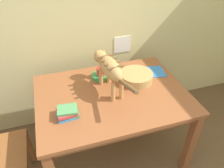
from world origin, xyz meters
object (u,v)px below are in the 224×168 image
object	(u,v)px
cat	(109,67)
wicker_basket	(136,77)
coffee_mug	(101,71)
book_stack	(67,112)
magazine	(152,72)
dining_table	(112,101)
saucer_bowl	(101,76)

from	to	relation	value
cat	wicker_basket	bearing A→B (deg)	2.32
coffee_mug	book_stack	xyz separation A→B (m)	(-0.39, -0.44, -0.03)
cat	magazine	bearing A→B (deg)	8.28
dining_table	coffee_mug	distance (m)	0.31
wicker_basket	cat	bearing A→B (deg)	-170.52
saucer_bowl	magazine	world-z (taller)	saucer_bowl
book_stack	wicker_basket	bearing A→B (deg)	22.60
cat	magazine	size ratio (longest dim) A/B	2.84
dining_table	magazine	bearing A→B (deg)	23.07
coffee_mug	wicker_basket	size ratio (longest dim) A/B	0.39
book_stack	magazine	bearing A→B (deg)	22.69
dining_table	book_stack	size ratio (longest dim) A/B	7.62
coffee_mug	magazine	size ratio (longest dim) A/B	0.47
book_stack	saucer_bowl	bearing A→B (deg)	48.76
magazine	book_stack	distance (m)	0.97
cat	dining_table	bearing A→B (deg)	-94.54
saucer_bowl	book_stack	distance (m)	0.58
dining_table	book_stack	xyz separation A→B (m)	(-0.41, -0.17, 0.12)
dining_table	saucer_bowl	size ratio (longest dim) A/B	7.35
book_stack	coffee_mug	bearing A→B (deg)	48.50
saucer_bowl	wicker_basket	size ratio (longest dim) A/B	0.57
saucer_bowl	coffee_mug	distance (m)	0.05
magazine	book_stack	bearing A→B (deg)	-147.81
dining_table	book_stack	bearing A→B (deg)	-157.74
cat	saucer_bowl	distance (m)	0.29
dining_table	wicker_basket	distance (m)	0.33
coffee_mug	wicker_basket	bearing A→B (deg)	-26.63
book_stack	wicker_basket	world-z (taller)	wicker_basket
dining_table	cat	distance (m)	0.32
magazine	wicker_basket	distance (m)	0.23
dining_table	book_stack	distance (m)	0.46
cat	saucer_bowl	xyz separation A→B (m)	(-0.02, 0.20, -0.21)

